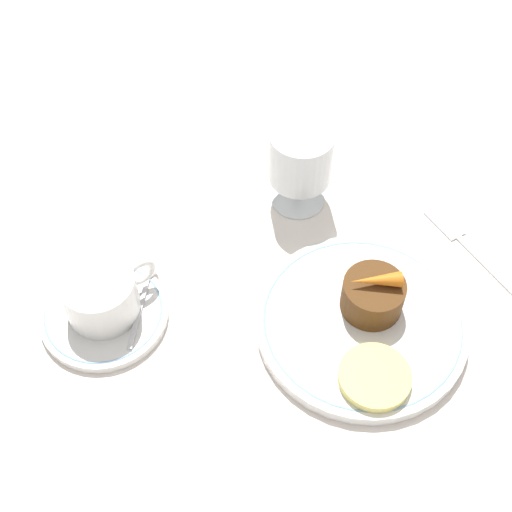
% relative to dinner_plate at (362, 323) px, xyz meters
% --- Properties ---
extents(ground_plane, '(3.00, 3.00, 0.00)m').
position_rel_dinner_plate_xyz_m(ground_plane, '(-0.03, 0.02, -0.01)').
color(ground_plane, white).
extents(dinner_plate, '(0.22, 0.22, 0.01)m').
position_rel_dinner_plate_xyz_m(dinner_plate, '(0.00, 0.00, 0.00)').
color(dinner_plate, white).
rests_on(dinner_plate, ground_plane).
extents(saucer, '(0.14, 0.14, 0.01)m').
position_rel_dinner_plate_xyz_m(saucer, '(-0.22, 0.17, -0.00)').
color(saucer, white).
rests_on(saucer, ground_plane).
extents(coffee_cup, '(0.10, 0.08, 0.05)m').
position_rel_dinner_plate_xyz_m(coffee_cup, '(-0.21, 0.17, 0.03)').
color(coffee_cup, white).
rests_on(coffee_cup, saucer).
extents(spoon, '(0.08, 0.09, 0.00)m').
position_rel_dinner_plate_xyz_m(spoon, '(-0.17, 0.16, 0.00)').
color(spoon, silver).
rests_on(spoon, saucer).
extents(wine_glass, '(0.07, 0.07, 0.11)m').
position_rel_dinner_plate_xyz_m(wine_glass, '(0.05, 0.18, 0.06)').
color(wine_glass, silver).
rests_on(wine_glass, ground_plane).
extents(fork, '(0.02, 0.18, 0.01)m').
position_rel_dinner_plate_xyz_m(fork, '(0.17, 0.01, -0.01)').
color(fork, silver).
rests_on(fork, ground_plane).
extents(dessert_cake, '(0.07, 0.07, 0.04)m').
position_rel_dinner_plate_xyz_m(dessert_cake, '(0.02, 0.01, 0.03)').
color(dessert_cake, '#563314').
rests_on(dessert_cake, dinner_plate).
extents(carrot_garnish, '(0.05, 0.04, 0.02)m').
position_rel_dinner_plate_xyz_m(carrot_garnish, '(0.02, 0.01, 0.05)').
color(carrot_garnish, orange).
rests_on(carrot_garnish, dessert_cake).
extents(pineapple_slice, '(0.07, 0.07, 0.01)m').
position_rel_dinner_plate_xyz_m(pineapple_slice, '(-0.03, -0.06, 0.01)').
color(pineapple_slice, '#EFE075').
rests_on(pineapple_slice, dinner_plate).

